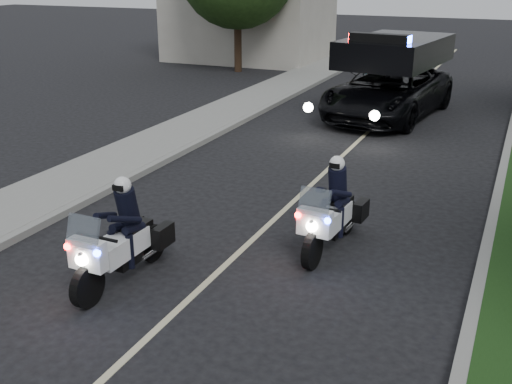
% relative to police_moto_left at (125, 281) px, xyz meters
% --- Properties ---
extents(ground, '(120.00, 120.00, 0.00)m').
position_rel_police_moto_left_xyz_m(ground, '(1.28, -1.74, 0.00)').
color(ground, black).
rests_on(ground, ground).
extents(curb_right, '(0.20, 60.00, 0.15)m').
position_rel_police_moto_left_xyz_m(curb_right, '(5.38, 8.26, 0.07)').
color(curb_right, gray).
rests_on(curb_right, ground).
extents(curb_left, '(0.20, 60.00, 0.15)m').
position_rel_police_moto_left_xyz_m(curb_left, '(-2.82, 8.26, 0.07)').
color(curb_left, gray).
rests_on(curb_left, ground).
extents(sidewalk_left, '(2.00, 60.00, 0.16)m').
position_rel_police_moto_left_xyz_m(sidewalk_left, '(-3.92, 8.26, 0.08)').
color(sidewalk_left, gray).
rests_on(sidewalk_left, ground).
extents(lane_marking, '(0.12, 50.00, 0.01)m').
position_rel_police_moto_left_xyz_m(lane_marking, '(1.28, 8.26, 0.00)').
color(lane_marking, '#BFB78C').
rests_on(lane_marking, ground).
extents(police_moto_left, '(0.77, 2.10, 1.78)m').
position_rel_police_moto_left_xyz_m(police_moto_left, '(0.00, 0.00, 0.00)').
color(police_moto_left, white).
rests_on(police_moto_left, ground).
extents(police_moto_right, '(0.87, 2.10, 1.75)m').
position_rel_police_moto_left_xyz_m(police_moto_right, '(2.75, 2.55, 0.00)').
color(police_moto_right, white).
rests_on(police_moto_right, ground).
extents(police_suv, '(3.75, 6.71, 3.10)m').
position_rel_police_moto_left_xyz_m(police_suv, '(1.35, 13.45, 0.00)').
color(police_suv, black).
rests_on(police_suv, ground).
extents(bicycle, '(0.68, 1.70, 0.87)m').
position_rel_police_moto_left_xyz_m(bicycle, '(-0.93, 19.99, 0.00)').
color(bicycle, black).
rests_on(bicycle, ground).
extents(cyclist, '(0.64, 0.48, 1.65)m').
position_rel_police_moto_left_xyz_m(cyclist, '(-0.93, 19.99, 0.00)').
color(cyclist, black).
rests_on(cyclist, ground).
extents(tree_left_near, '(6.70, 6.70, 9.28)m').
position_rel_police_moto_left_xyz_m(tree_left_near, '(-7.46, 20.10, 0.00)').
color(tree_left_near, '#224316').
rests_on(tree_left_near, ground).
extents(tree_left_far, '(4.88, 4.88, 8.07)m').
position_rel_police_moto_left_xyz_m(tree_left_far, '(-8.17, 27.80, 0.00)').
color(tree_left_far, '#19320F').
rests_on(tree_left_far, ground).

